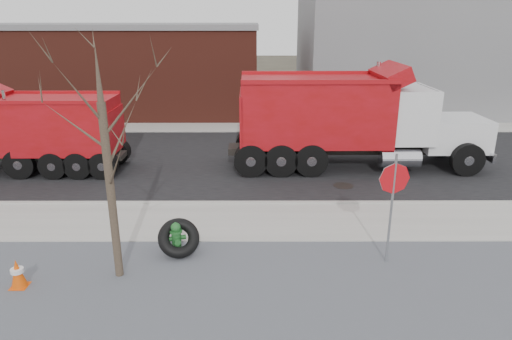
{
  "coord_description": "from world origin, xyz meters",
  "views": [
    {
      "loc": [
        -0.1,
        -11.73,
        5.63
      ],
      "look_at": [
        -0.07,
        0.84,
        1.4
      ],
      "focal_mm": 32.0,
      "sensor_mm": 36.0,
      "label": 1
    }
  ],
  "objects_px": {
    "fire_hydrant": "(176,240)",
    "stop_sign": "(393,190)",
    "dump_truck_red_a": "(349,117)",
    "dump_truck_red_b": "(30,129)",
    "truck_tire": "(179,238)"
  },
  "relations": [
    {
      "from": "fire_hydrant",
      "to": "stop_sign",
      "type": "relative_size",
      "value": 0.31
    },
    {
      "from": "dump_truck_red_a",
      "to": "dump_truck_red_b",
      "type": "height_order",
      "value": "dump_truck_red_a"
    },
    {
      "from": "stop_sign",
      "to": "dump_truck_red_b",
      "type": "bearing_deg",
      "value": 161.14
    },
    {
      "from": "dump_truck_red_a",
      "to": "truck_tire",
      "type": "bearing_deg",
      "value": -128.59
    },
    {
      "from": "fire_hydrant",
      "to": "stop_sign",
      "type": "distance_m",
      "value": 5.34
    },
    {
      "from": "fire_hydrant",
      "to": "dump_truck_red_a",
      "type": "xyz_separation_m",
      "value": [
        5.55,
        7.03,
        1.62
      ]
    },
    {
      "from": "dump_truck_red_a",
      "to": "dump_truck_red_b",
      "type": "relative_size",
      "value": 1.31
    },
    {
      "from": "fire_hydrant",
      "to": "stop_sign",
      "type": "bearing_deg",
      "value": -23.45
    },
    {
      "from": "truck_tire",
      "to": "dump_truck_red_a",
      "type": "distance_m",
      "value": 9.07
    },
    {
      "from": "fire_hydrant",
      "to": "dump_truck_red_b",
      "type": "distance_m",
      "value": 9.24
    },
    {
      "from": "dump_truck_red_a",
      "to": "stop_sign",
      "type": "bearing_deg",
      "value": -94.05
    },
    {
      "from": "stop_sign",
      "to": "dump_truck_red_a",
      "type": "bearing_deg",
      "value": 98.61
    },
    {
      "from": "fire_hydrant",
      "to": "dump_truck_red_a",
      "type": "distance_m",
      "value": 9.1
    },
    {
      "from": "fire_hydrant",
      "to": "truck_tire",
      "type": "relative_size",
      "value": 0.69
    },
    {
      "from": "stop_sign",
      "to": "dump_truck_red_b",
      "type": "distance_m",
      "value": 13.48
    }
  ]
}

